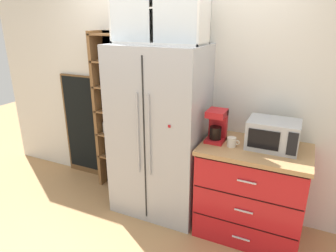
{
  "coord_description": "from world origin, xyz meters",
  "views": [
    {
      "loc": [
        1.32,
        -2.56,
        2.02
      ],
      "look_at": [
        0.1,
        0.04,
        0.98
      ],
      "focal_mm": 32.09,
      "sensor_mm": 36.0,
      "label": 1
    }
  ],
  "objects_px": {
    "mug_cream": "(232,142)",
    "mug_charcoal": "(256,144)",
    "chalkboard_menu": "(84,126)",
    "microwave": "(273,134)",
    "coffee_maker": "(217,125)",
    "refrigerator": "(159,133)",
    "bottle_green": "(257,135)"
  },
  "relations": [
    {
      "from": "microwave",
      "to": "mug_cream",
      "type": "bearing_deg",
      "value": -159.99
    },
    {
      "from": "mug_cream",
      "to": "bottle_green",
      "type": "relative_size",
      "value": 0.46
    },
    {
      "from": "refrigerator",
      "to": "coffee_maker",
      "type": "distance_m",
      "value": 0.63
    },
    {
      "from": "coffee_maker",
      "to": "mug_charcoal",
      "type": "xyz_separation_m",
      "value": [
        0.37,
        -0.03,
        -0.11
      ]
    },
    {
      "from": "mug_cream",
      "to": "chalkboard_menu",
      "type": "distance_m",
      "value": 2.08
    },
    {
      "from": "mug_charcoal",
      "to": "bottle_green",
      "type": "height_order",
      "value": "bottle_green"
    },
    {
      "from": "mug_charcoal",
      "to": "mug_cream",
      "type": "bearing_deg",
      "value": -166.11
    },
    {
      "from": "microwave",
      "to": "mug_cream",
      "type": "xyz_separation_m",
      "value": [
        -0.33,
        -0.12,
        -0.09
      ]
    },
    {
      "from": "mug_charcoal",
      "to": "microwave",
      "type": "bearing_deg",
      "value": 28.85
    },
    {
      "from": "bottle_green",
      "to": "coffee_maker",
      "type": "bearing_deg",
      "value": -178.04
    },
    {
      "from": "coffee_maker",
      "to": "bottle_green",
      "type": "bearing_deg",
      "value": 1.96
    },
    {
      "from": "coffee_maker",
      "to": "microwave",
      "type": "bearing_deg",
      "value": 4.77
    },
    {
      "from": "refrigerator",
      "to": "mug_charcoal",
      "type": "relative_size",
      "value": 16.7
    },
    {
      "from": "microwave",
      "to": "coffee_maker",
      "type": "bearing_deg",
      "value": -175.23
    },
    {
      "from": "refrigerator",
      "to": "coffee_maker",
      "type": "relative_size",
      "value": 5.77
    },
    {
      "from": "refrigerator",
      "to": "mug_cream",
      "type": "distance_m",
      "value": 0.78
    },
    {
      "from": "microwave",
      "to": "refrigerator",
      "type": "bearing_deg",
      "value": -177.52
    },
    {
      "from": "microwave",
      "to": "coffee_maker",
      "type": "distance_m",
      "value": 0.51
    },
    {
      "from": "mug_cream",
      "to": "microwave",
      "type": "bearing_deg",
      "value": 20.01
    },
    {
      "from": "refrigerator",
      "to": "mug_cream",
      "type": "relative_size",
      "value": 15.5
    },
    {
      "from": "refrigerator",
      "to": "microwave",
      "type": "distance_m",
      "value": 1.12
    },
    {
      "from": "mug_cream",
      "to": "coffee_maker",
      "type": "bearing_deg",
      "value": 154.64
    },
    {
      "from": "mug_cream",
      "to": "chalkboard_menu",
      "type": "height_order",
      "value": "chalkboard_menu"
    },
    {
      "from": "mug_charcoal",
      "to": "chalkboard_menu",
      "type": "bearing_deg",
      "value": 172.04
    },
    {
      "from": "mug_charcoal",
      "to": "bottle_green",
      "type": "distance_m",
      "value": 0.08
    },
    {
      "from": "mug_cream",
      "to": "bottle_green",
      "type": "distance_m",
      "value": 0.23
    },
    {
      "from": "mug_cream",
      "to": "mug_charcoal",
      "type": "xyz_separation_m",
      "value": [
        0.21,
        0.05,
        0.0
      ]
    },
    {
      "from": "coffee_maker",
      "to": "chalkboard_menu",
      "type": "relative_size",
      "value": 0.23
    },
    {
      "from": "microwave",
      "to": "chalkboard_menu",
      "type": "xyz_separation_m",
      "value": [
        -2.37,
        0.24,
        -0.36
      ]
    },
    {
      "from": "microwave",
      "to": "mug_cream",
      "type": "distance_m",
      "value": 0.37
    },
    {
      "from": "mug_cream",
      "to": "mug_charcoal",
      "type": "relative_size",
      "value": 1.08
    },
    {
      "from": "coffee_maker",
      "to": "chalkboard_menu",
      "type": "height_order",
      "value": "chalkboard_menu"
    }
  ]
}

